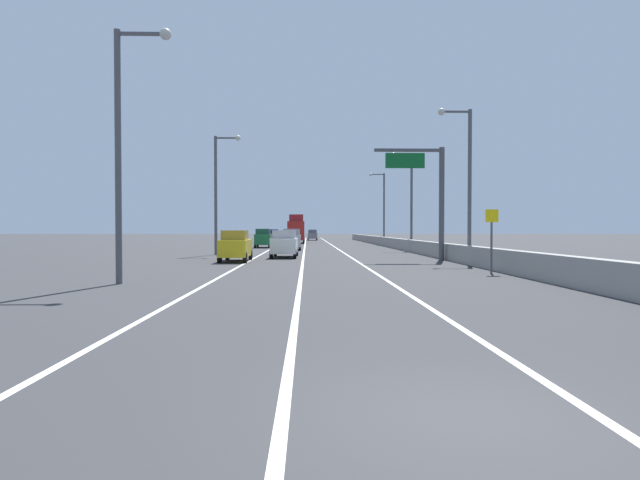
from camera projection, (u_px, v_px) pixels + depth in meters
The scene contains 19 objects.
ground_plane at pixel (320, 245), 69.57m from camera, with size 320.00×320.00×0.00m, color #2D2D30.
lane_stripe_left at pixel (275, 247), 60.44m from camera, with size 0.16×130.00×0.00m, color silver.
lane_stripe_center at pixel (305, 247), 60.52m from camera, with size 0.16×130.00×0.00m, color silver.
lane_stripe_right at pixel (335, 247), 60.61m from camera, with size 0.16×130.00×0.00m, color silver.
jersey_barrier_right at pixel (415, 246), 45.77m from camera, with size 0.60×120.00×1.10m, color gray.
overhead_sign_gantry at pixel (431, 189), 34.31m from camera, with size 4.68×0.36×7.50m.
speed_advisory_sign at pixel (492, 236), 24.22m from camera, with size 0.60×0.11×3.00m.
lamp_post_right_second at pixel (465, 174), 32.36m from camera, with size 2.14×0.44×9.62m.
lamp_post_right_third at pixel (409, 194), 50.83m from camera, with size 2.14×0.44×9.62m.
lamp_post_right_fourth at pixel (382, 203), 69.30m from camera, with size 2.14×0.44×9.62m.
lamp_post_left_near at pixel (125, 137), 19.46m from camera, with size 2.14×0.44×9.62m.
lamp_post_left_mid at pixel (219, 186), 41.62m from camera, with size 2.14×0.44×9.62m.
car_yellow_0 at pixel (236, 246), 33.21m from camera, with size 1.81×4.34×2.00m.
car_white_1 at pixel (284, 244), 38.02m from camera, with size 1.93×4.73×2.00m.
car_silver_2 at pixel (292, 239), 51.45m from camera, with size 1.89×4.35×2.11m.
car_green_3 at pixel (263, 238), 58.36m from camera, with size 1.84×4.43×2.12m.
car_blue_4 at pixel (273, 236), 76.43m from camera, with size 2.01×4.82×2.05m.
car_gray_5 at pixel (312, 235), 96.65m from camera, with size 1.85×4.72×2.00m.
box_truck at pixel (296, 230), 77.11m from camera, with size 2.56×9.06×4.30m.
Camera 1 is at (-1.73, -5.52, 2.07)m, focal length 29.08 mm.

